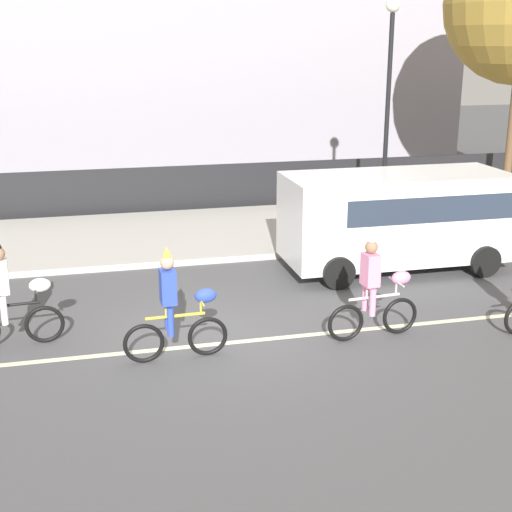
{
  "coord_description": "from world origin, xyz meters",
  "views": [
    {
      "loc": [
        -1.95,
        -11.6,
        5.02
      ],
      "look_at": [
        1.18,
        1.2,
        1.0
      ],
      "focal_mm": 50.0,
      "sensor_mm": 36.0,
      "label": 1
    }
  ],
  "objects_px": {
    "parade_cyclist_cobalt": "(176,311)",
    "parked_van_white": "(399,214)",
    "parade_cyclist_pink": "(375,292)",
    "street_lamp_post": "(389,81)",
    "parade_cyclist_zebra": "(10,300)"
  },
  "relations": [
    {
      "from": "parade_cyclist_pink",
      "to": "parked_van_white",
      "type": "bearing_deg",
      "value": 60.03
    },
    {
      "from": "parade_cyclist_pink",
      "to": "street_lamp_post",
      "type": "xyz_separation_m",
      "value": [
        3.04,
        6.71,
        3.15
      ]
    },
    {
      "from": "parade_cyclist_zebra",
      "to": "parade_cyclist_cobalt",
      "type": "xyz_separation_m",
      "value": [
        2.63,
        -1.15,
        0.0
      ]
    },
    {
      "from": "parade_cyclist_pink",
      "to": "parade_cyclist_zebra",
      "type": "bearing_deg",
      "value": 169.9
    },
    {
      "from": "parade_cyclist_pink",
      "to": "parked_van_white",
      "type": "xyz_separation_m",
      "value": [
        2.05,
        3.55,
        0.44
      ]
    },
    {
      "from": "parade_cyclist_cobalt",
      "to": "parked_van_white",
      "type": "bearing_deg",
      "value": 33.28
    },
    {
      "from": "parade_cyclist_pink",
      "to": "parked_van_white",
      "type": "distance_m",
      "value": 4.12
    },
    {
      "from": "parked_van_white",
      "to": "street_lamp_post",
      "type": "bearing_deg",
      "value": 72.57
    },
    {
      "from": "parade_cyclist_zebra",
      "to": "parked_van_white",
      "type": "height_order",
      "value": "parked_van_white"
    },
    {
      "from": "parade_cyclist_zebra",
      "to": "parked_van_white",
      "type": "xyz_separation_m",
      "value": [
        8.14,
        2.47,
        0.44
      ]
    },
    {
      "from": "parade_cyclist_cobalt",
      "to": "street_lamp_post",
      "type": "height_order",
      "value": "street_lamp_post"
    },
    {
      "from": "parade_cyclist_zebra",
      "to": "street_lamp_post",
      "type": "relative_size",
      "value": 0.33
    },
    {
      "from": "parade_cyclist_cobalt",
      "to": "parade_cyclist_pink",
      "type": "distance_m",
      "value": 3.46
    },
    {
      "from": "parade_cyclist_pink",
      "to": "street_lamp_post",
      "type": "bearing_deg",
      "value": 65.63
    },
    {
      "from": "parade_cyclist_zebra",
      "to": "street_lamp_post",
      "type": "distance_m",
      "value": 11.17
    }
  ]
}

